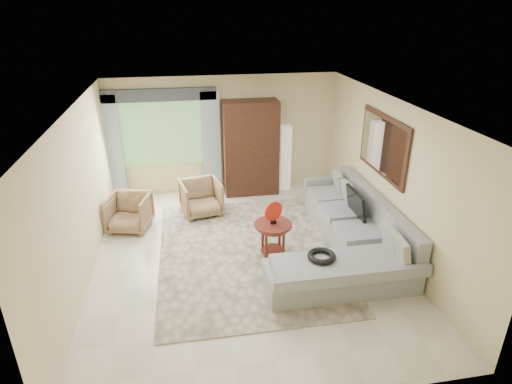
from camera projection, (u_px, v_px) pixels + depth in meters
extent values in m
plane|color=silver|center=(245.00, 257.00, 7.33)|extent=(6.00, 6.00, 0.00)
cube|color=beige|center=(247.00, 252.00, 7.46)|extent=(3.04, 4.03, 0.02)
cube|color=#9FA3A8|center=(346.00, 224.00, 8.02)|extent=(0.90, 2.40, 0.40)
cube|color=#9FA3A8|center=(341.00, 277.00, 6.47)|extent=(2.30, 0.80, 0.40)
cube|color=#9FA3A8|center=(376.00, 210.00, 7.53)|extent=(0.20, 3.20, 0.50)
cube|color=#9FA3A8|center=(326.00, 182.00, 9.04)|extent=(0.90, 0.16, 0.22)
cube|color=#9FA3A8|center=(354.00, 278.00, 5.94)|extent=(2.30, 0.10, 0.18)
cube|color=black|center=(356.00, 203.00, 7.62)|extent=(0.14, 0.74, 0.48)
torus|color=black|center=(322.00, 256.00, 6.36)|extent=(0.43, 0.43, 0.09)
cylinder|color=#501B15|center=(273.00, 225.00, 7.10)|extent=(0.64, 0.64, 0.04)
cylinder|color=#501B15|center=(273.00, 242.00, 7.23)|extent=(0.42, 0.42, 0.57)
cylinder|color=red|center=(273.00, 211.00, 7.00)|extent=(0.32, 0.15, 0.34)
imported|color=#A08257|center=(129.00, 212.00, 8.12)|extent=(0.90, 0.92, 0.69)
imported|color=#8E6F4D|center=(201.00, 198.00, 8.69)|extent=(0.90, 0.92, 0.71)
imported|color=#999999|center=(122.00, 197.00, 8.97)|extent=(0.58, 0.54, 0.51)
cube|color=black|center=(251.00, 148.00, 9.44)|extent=(1.20, 0.55, 2.10)
cube|color=silver|center=(285.00, 158.00, 9.74)|extent=(0.24, 0.24, 1.50)
cube|color=#669E59|center=(162.00, 134.00, 9.21)|extent=(1.80, 0.04, 1.40)
cube|color=#9EB7CC|center=(112.00, 149.00, 9.07)|extent=(0.40, 0.08, 2.30)
cube|color=#9EB7CC|center=(211.00, 144.00, 9.40)|extent=(0.40, 0.08, 2.30)
cube|color=#1E232D|center=(158.00, 95.00, 8.81)|extent=(2.40, 0.12, 0.26)
cube|color=black|center=(383.00, 146.00, 7.33)|extent=(0.04, 1.70, 1.05)
cube|color=white|center=(382.00, 146.00, 7.32)|extent=(0.02, 1.54, 0.90)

